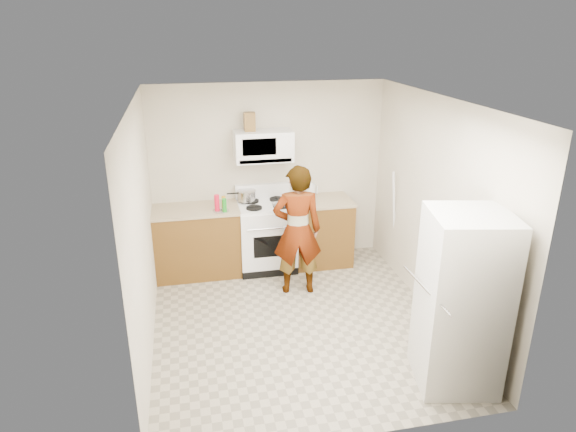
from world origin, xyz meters
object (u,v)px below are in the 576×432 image
object	(u,v)px
microwave	(263,146)
person	(297,230)
gas_range	(266,235)
fridge	(462,301)
kettle	(311,190)
saucepan	(247,196)

from	to	relation	value
microwave	person	xyz separation A→B (m)	(0.27, -0.88, -0.87)
gas_range	microwave	size ratio (longest dim) A/B	1.49
microwave	person	world-z (taller)	microwave
fridge	person	bearing A→B (deg)	129.76
person	fridge	distance (m)	2.28
microwave	fridge	bearing A→B (deg)	-65.02
gas_range	person	world-z (taller)	person
kettle	gas_range	bearing A→B (deg)	-171.62
gas_range	saucepan	world-z (taller)	gas_range
gas_range	person	bearing A→B (deg)	-70.57
saucepan	kettle	bearing A→B (deg)	4.62
kettle	saucepan	bearing A→B (deg)	175.45
microwave	kettle	distance (m)	0.97
gas_range	fridge	world-z (taller)	fridge
fridge	saucepan	size ratio (longest dim) A/B	6.93
saucepan	person	bearing A→B (deg)	-60.58
fridge	microwave	bearing A→B (deg)	126.46
fridge	kettle	xyz separation A→B (m)	(-0.67, 2.97, 0.16)
fridge	saucepan	xyz separation A→B (m)	(-1.58, 2.90, 0.17)
person	kettle	size ratio (longest dim) A/B	10.37
microwave	kettle	xyz separation A→B (m)	(0.68, 0.09, -0.69)
kettle	saucepan	size ratio (longest dim) A/B	0.65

